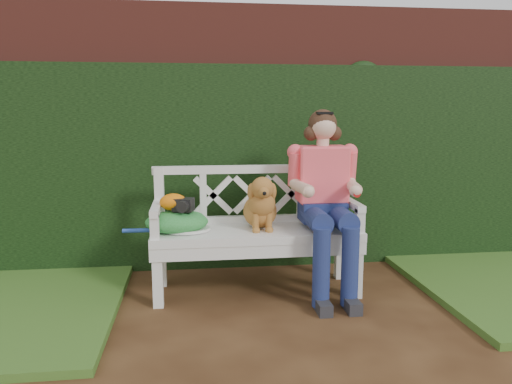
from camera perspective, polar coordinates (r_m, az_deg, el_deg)
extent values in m
plane|color=#321C0D|center=(2.90, 5.39, -18.08)|extent=(60.00, 60.00, 0.00)
cube|color=brown|center=(4.45, 0.27, 6.36)|extent=(10.00, 0.30, 2.20)
cube|color=#224117|center=(4.26, 0.65, 2.84)|extent=(10.00, 0.18, 1.70)
cube|color=black|center=(3.54, -8.31, -1.43)|extent=(0.16, 0.14, 0.09)
ellipsoid|color=orange|center=(3.57, -9.44, -1.14)|extent=(0.21, 0.17, 0.12)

